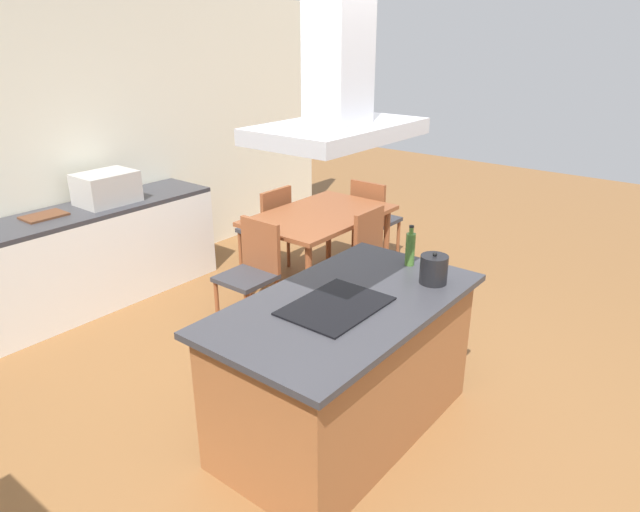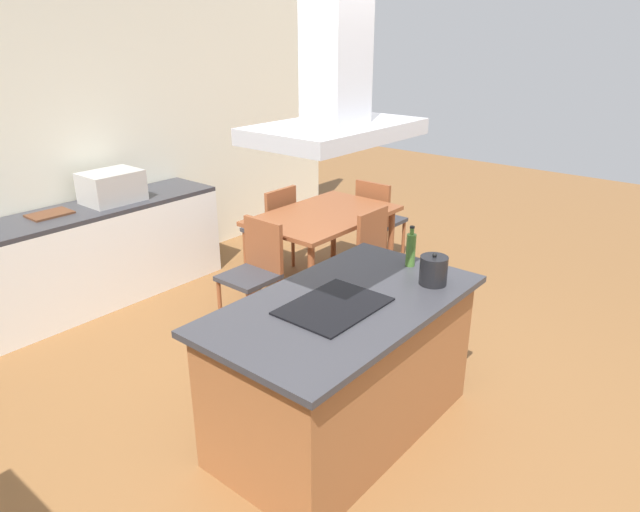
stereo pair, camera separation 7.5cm
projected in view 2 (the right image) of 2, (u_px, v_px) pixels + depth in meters
ground at (193, 349)px, 4.52m from camera, size 16.00×16.00×0.00m
wall_back at (56, 152)px, 5.05m from camera, size 7.20×0.10×2.70m
kitchen_island at (344, 367)px, 3.46m from camera, size 1.72×0.97×0.90m
cooktop at (334, 306)px, 3.22m from camera, size 0.60×0.44×0.01m
tea_kettle at (434, 270)px, 3.48m from camera, size 0.22×0.17×0.21m
olive_oil_bottle at (411, 249)px, 3.74m from camera, size 0.06×0.06×0.28m
back_counter at (89, 257)px, 5.14m from camera, size 2.53×0.62×0.90m
countertop_microwave at (112, 187)px, 5.15m from camera, size 0.50×0.38×0.28m
cutting_board at (50, 214)px, 4.82m from camera, size 0.34×0.24×0.02m
dining_table at (324, 222)px, 5.39m from camera, size 1.40×0.90×0.75m
chair_at_right_end at (378, 215)px, 6.11m from camera, size 0.42×0.42×0.89m
chair_at_left_end at (255, 266)px, 4.80m from camera, size 0.42×0.42×0.89m
chair_facing_back_wall at (274, 223)px, 5.85m from camera, size 0.42×0.42×0.89m
chair_facing_island at (381, 254)px, 5.06m from camera, size 0.42×0.42×0.89m
range_hood at (336, 87)px, 2.77m from camera, size 0.90×0.55×0.78m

